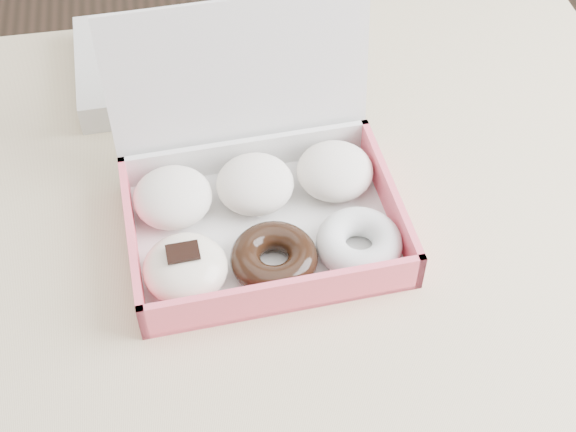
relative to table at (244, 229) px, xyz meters
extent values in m
cube|color=tan|center=(0.00, 0.00, 0.06)|extent=(1.20, 0.80, 0.04)
cylinder|color=tan|center=(0.55, 0.35, -0.32)|extent=(0.05, 0.05, 0.71)
cube|color=silver|center=(0.02, -0.08, 0.08)|extent=(0.34, 0.26, 0.01)
cube|color=#FF5B6F|center=(0.03, -0.20, 0.11)|extent=(0.33, 0.03, 0.06)
cube|color=silver|center=(0.01, 0.04, 0.11)|extent=(0.33, 0.03, 0.06)
cube|color=#FF5B6F|center=(-0.14, -0.09, 0.11)|extent=(0.02, 0.24, 0.06)
cube|color=#FF5B6F|center=(0.18, -0.07, 0.11)|extent=(0.02, 0.24, 0.06)
cube|color=silver|center=(0.01, 0.06, 0.20)|extent=(0.33, 0.06, 0.24)
ellipsoid|color=white|center=(-0.09, -0.03, 0.11)|extent=(0.10, 0.10, 0.06)
ellipsoid|color=white|center=(0.02, -0.02, 0.11)|extent=(0.10, 0.10, 0.06)
ellipsoid|color=white|center=(0.12, -0.02, 0.11)|extent=(0.10, 0.10, 0.06)
ellipsoid|color=beige|center=(-0.08, -0.14, 0.11)|extent=(0.10, 0.10, 0.06)
cube|color=black|center=(-0.08, -0.14, 0.14)|extent=(0.04, 0.03, 0.00)
torus|color=black|center=(0.02, -0.14, 0.10)|extent=(0.11, 0.11, 0.04)
torus|color=white|center=(0.13, -0.13, 0.10)|extent=(0.11, 0.11, 0.04)
cube|color=silver|center=(-0.07, 0.26, 0.10)|extent=(0.29, 0.23, 0.04)
camera|label=1|loc=(-0.06, -0.72, 0.85)|focal=50.00mm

